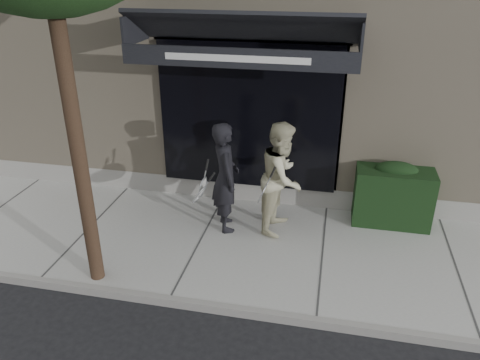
# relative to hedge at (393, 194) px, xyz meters

# --- Properties ---
(ground) EXTENTS (80.00, 80.00, 0.00)m
(ground) POSITION_rel_hedge_xyz_m (-1.10, -1.25, -0.66)
(ground) COLOR black
(ground) RESTS_ON ground
(sidewalk) EXTENTS (20.00, 3.00, 0.12)m
(sidewalk) POSITION_rel_hedge_xyz_m (-1.10, -1.25, -0.60)
(sidewalk) COLOR #A1A19C
(sidewalk) RESTS_ON ground
(curb) EXTENTS (20.00, 0.10, 0.14)m
(curb) POSITION_rel_hedge_xyz_m (-1.10, -2.80, -0.59)
(curb) COLOR gray
(curb) RESTS_ON ground
(building_facade) EXTENTS (14.30, 8.04, 5.64)m
(building_facade) POSITION_rel_hedge_xyz_m (-1.11, 3.71, 2.08)
(building_facade) COLOR #B7A68B
(building_facade) RESTS_ON ground
(hedge) EXTENTS (1.30, 0.70, 1.14)m
(hedge) POSITION_rel_hedge_xyz_m (0.00, 0.00, 0.00)
(hedge) COLOR black
(hedge) RESTS_ON sidewalk
(pedestrian_front) EXTENTS (0.80, 0.97, 1.89)m
(pedestrian_front) POSITION_rel_hedge_xyz_m (-2.79, -0.79, 0.41)
(pedestrian_front) COLOR black
(pedestrian_front) RESTS_ON sidewalk
(pedestrian_back) EXTENTS (0.86, 1.02, 1.90)m
(pedestrian_back) POSITION_rel_hedge_xyz_m (-1.86, -0.61, 0.41)
(pedestrian_back) COLOR beige
(pedestrian_back) RESTS_ON sidewalk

